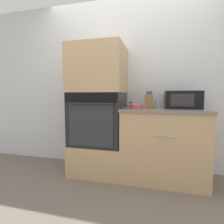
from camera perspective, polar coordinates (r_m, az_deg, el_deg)
name	(u,v)px	position (r m, az deg, el deg)	size (l,w,h in m)	color
ground_plane	(119,185)	(2.30, 2.29, -22.67)	(12.00, 12.00, 0.00)	#6B6056
wall_back	(128,85)	(2.66, 5.25, 8.92)	(8.00, 0.05, 2.50)	silver
oven_cabinet_base	(99,157)	(2.57, -4.42, -14.56)	(0.72, 0.60, 0.41)	tan
wall_oven	(98,118)	(2.44, -4.54, -2.07)	(0.70, 0.64, 0.71)	black
oven_cabinet_upper	(98,70)	(2.45, -4.63, 13.63)	(0.72, 0.60, 0.63)	tan
counter_unit	(163,144)	(2.38, 16.24, -10.03)	(1.04, 0.63, 0.92)	tan
microwave	(182,100)	(2.41, 21.94, 3.73)	(0.42, 0.38, 0.22)	black
knife_block	(149,101)	(2.38, 12.00, 3.51)	(0.10, 0.11, 0.22)	olive
bowl	(136,107)	(2.19, 7.95, 1.75)	(0.17, 0.17, 0.05)	#B24C42
condiment_jar_near	(134,105)	(2.41, 7.06, 2.27)	(0.04, 0.04, 0.07)	silver
condiment_jar_mid	(131,105)	(2.46, 6.07, 2.38)	(0.05, 0.05, 0.07)	silver
condiment_jar_far	(154,104)	(2.47, 13.63, 2.44)	(0.04, 0.04, 0.09)	silver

